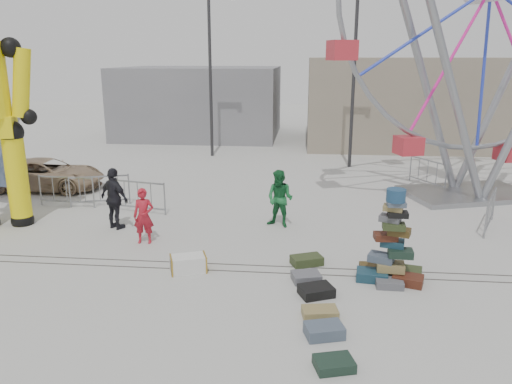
# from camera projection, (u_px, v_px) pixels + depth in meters

# --- Properties ---
(ground) EXTENTS (90.00, 90.00, 0.00)m
(ground) POSITION_uv_depth(u_px,v_px,m) (263.00, 283.00, 11.58)
(ground) COLOR #9E9E99
(ground) RESTS_ON ground
(track_line_near) EXTENTS (40.00, 0.04, 0.01)m
(track_line_near) POSITION_uv_depth(u_px,v_px,m) (266.00, 272.00, 12.15)
(track_line_near) COLOR #47443F
(track_line_near) RESTS_ON ground
(track_line_far) EXTENTS (40.00, 0.04, 0.01)m
(track_line_far) POSITION_uv_depth(u_px,v_px,m) (267.00, 266.00, 12.54)
(track_line_far) COLOR #47443F
(track_line_far) RESTS_ON ground
(building_right) EXTENTS (12.00, 8.00, 5.00)m
(building_right) POSITION_uv_depth(u_px,v_px,m) (410.00, 101.00, 29.44)
(building_right) COLOR gray
(building_right) RESTS_ON ground
(building_left) EXTENTS (10.00, 8.00, 4.40)m
(building_left) POSITION_uv_depth(u_px,v_px,m) (201.00, 102.00, 32.69)
(building_left) COLOR gray
(building_left) RESTS_ON ground
(lamp_post_right) EXTENTS (1.41, 0.25, 8.00)m
(lamp_post_right) POSITION_uv_depth(u_px,v_px,m) (356.00, 70.00, 22.57)
(lamp_post_right) COLOR #2D2D30
(lamp_post_right) RESTS_ON ground
(lamp_post_left) EXTENTS (1.41, 0.25, 8.00)m
(lamp_post_left) POSITION_uv_depth(u_px,v_px,m) (212.00, 69.00, 25.16)
(lamp_post_left) COLOR #2D2D30
(lamp_post_left) RESTS_ON ground
(suitcase_tower) EXTENTS (1.63, 1.38, 2.22)m
(suitcase_tower) POSITION_uv_depth(u_px,v_px,m) (391.00, 254.00, 11.65)
(suitcase_tower) COLOR #1B4052
(suitcase_tower) RESTS_ON ground
(ferris_wheel) EXTENTS (10.69, 4.02, 12.97)m
(ferris_wheel) POSITION_uv_depth(u_px,v_px,m) (488.00, 17.00, 17.13)
(ferris_wheel) COLOR gray
(ferris_wheel) RESTS_ON ground
(steamer_trunk) EXTENTS (0.98, 0.76, 0.40)m
(steamer_trunk) POSITION_uv_depth(u_px,v_px,m) (188.00, 264.00, 12.18)
(steamer_trunk) COLOR silver
(steamer_trunk) RESTS_ON ground
(row_case_0) EXTENTS (0.89, 0.72, 0.23)m
(row_case_0) POSITION_uv_depth(u_px,v_px,m) (307.00, 260.00, 12.60)
(row_case_0) COLOR #344221
(row_case_0) RESTS_ON ground
(row_case_1) EXTENTS (0.76, 0.66, 0.20)m
(row_case_1) POSITION_uv_depth(u_px,v_px,m) (306.00, 277.00, 11.68)
(row_case_1) COLOR slate
(row_case_1) RESTS_ON ground
(row_case_2) EXTENTS (0.87, 0.78, 0.22)m
(row_case_2) POSITION_uv_depth(u_px,v_px,m) (316.00, 291.00, 10.97)
(row_case_2) COLOR black
(row_case_2) RESTS_ON ground
(row_case_3) EXTENTS (0.77, 0.55, 0.18)m
(row_case_3) POSITION_uv_depth(u_px,v_px,m) (320.00, 313.00, 10.08)
(row_case_3) COLOR #97854D
(row_case_3) RESTS_ON ground
(row_case_4) EXTENTS (0.82, 0.66, 0.24)m
(row_case_4) POSITION_uv_depth(u_px,v_px,m) (324.00, 331.00, 9.37)
(row_case_4) COLOR #4D5B6E
(row_case_4) RESTS_ON ground
(row_case_5) EXTENTS (0.76, 0.63, 0.18)m
(row_case_5) POSITION_uv_depth(u_px,v_px,m) (334.00, 364.00, 8.41)
(row_case_5) COLOR #1B3126
(row_case_5) RESTS_ON ground
(barricade_dummy_a) EXTENTS (2.00, 0.24, 1.10)m
(barricade_dummy_a) POSITION_uv_depth(u_px,v_px,m) (67.00, 191.00, 17.36)
(barricade_dummy_a) COLOR gray
(barricade_dummy_a) RESTS_ON ground
(barricade_dummy_b) EXTENTS (1.93, 0.72, 1.10)m
(barricade_dummy_b) POSITION_uv_depth(u_px,v_px,m) (100.00, 191.00, 17.45)
(barricade_dummy_b) COLOR gray
(barricade_dummy_b) RESTS_ON ground
(barricade_dummy_c) EXTENTS (1.98, 0.52, 1.10)m
(barricade_dummy_c) POSITION_uv_depth(u_px,v_px,m) (138.00, 197.00, 16.71)
(barricade_dummy_c) COLOR gray
(barricade_dummy_c) RESTS_ON ground
(barricade_wheel_front) EXTENTS (0.94, 1.85, 1.10)m
(barricade_wheel_front) POSITION_uv_depth(u_px,v_px,m) (490.00, 211.00, 15.11)
(barricade_wheel_front) COLOR gray
(barricade_wheel_front) RESTS_ON ground
(barricade_wheel_back) EXTENTS (1.08, 1.78, 1.10)m
(barricade_wheel_back) POSITION_uv_depth(u_px,v_px,m) (427.00, 173.00, 20.12)
(barricade_wheel_back) COLOR gray
(barricade_wheel_back) RESTS_ON ground
(pedestrian_red) EXTENTS (0.61, 0.43, 1.58)m
(pedestrian_red) POSITION_uv_depth(u_px,v_px,m) (144.00, 216.00, 13.90)
(pedestrian_red) COLOR #A91826
(pedestrian_red) RESTS_ON ground
(pedestrian_green) EXTENTS (1.05, 0.95, 1.78)m
(pedestrian_green) POSITION_uv_depth(u_px,v_px,m) (280.00, 199.00, 15.23)
(pedestrian_green) COLOR #196430
(pedestrian_green) RESTS_ON ground
(pedestrian_black) EXTENTS (1.19, 0.93, 1.89)m
(pedestrian_black) POSITION_uv_depth(u_px,v_px,m) (115.00, 199.00, 15.02)
(pedestrian_black) COLOR black
(pedestrian_black) RESTS_ON ground
(parked_suv) EXTENTS (4.43, 2.14, 1.22)m
(parked_suv) POSITION_uv_depth(u_px,v_px,m) (47.00, 174.00, 19.58)
(parked_suv) COLOR #9F8466
(parked_suv) RESTS_ON ground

